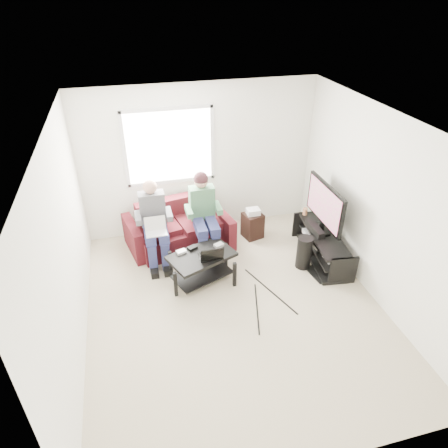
# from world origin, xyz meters

# --- Properties ---
(floor) EXTENTS (4.50, 4.50, 0.00)m
(floor) POSITION_xyz_m (0.00, 0.00, 0.00)
(floor) COLOR beige
(floor) RESTS_ON ground
(ceiling) EXTENTS (4.50, 4.50, 0.00)m
(ceiling) POSITION_xyz_m (0.00, 0.00, 2.60)
(ceiling) COLOR white
(ceiling) RESTS_ON wall_back
(wall_back) EXTENTS (4.50, 0.00, 4.50)m
(wall_back) POSITION_xyz_m (0.00, 2.25, 1.30)
(wall_back) COLOR white
(wall_back) RESTS_ON floor
(wall_front) EXTENTS (4.50, 0.00, 4.50)m
(wall_front) POSITION_xyz_m (0.00, -2.25, 1.30)
(wall_front) COLOR white
(wall_front) RESTS_ON floor
(wall_left) EXTENTS (0.00, 4.50, 4.50)m
(wall_left) POSITION_xyz_m (-2.00, 0.00, 1.30)
(wall_left) COLOR white
(wall_left) RESTS_ON floor
(wall_right) EXTENTS (0.00, 4.50, 4.50)m
(wall_right) POSITION_xyz_m (2.00, 0.00, 1.30)
(wall_right) COLOR white
(wall_right) RESTS_ON floor
(window) EXTENTS (1.48, 0.04, 1.28)m
(window) POSITION_xyz_m (-0.50, 2.23, 1.60)
(window) COLOR white
(window) RESTS_ON wall_back
(sofa) EXTENTS (1.83, 1.06, 0.79)m
(sofa) POSITION_xyz_m (-0.51, 1.74, 0.30)
(sofa) COLOR #4C1316
(sofa) RESTS_ON floor
(person_left) EXTENTS (0.40, 0.71, 1.32)m
(person_left) POSITION_xyz_m (-0.91, 1.46, 0.72)
(person_left) COLOR navy
(person_left) RESTS_ON sofa
(person_right) EXTENTS (0.40, 0.71, 1.36)m
(person_right) POSITION_xyz_m (-0.11, 1.48, 0.78)
(person_right) COLOR navy
(person_right) RESTS_ON sofa
(laptop_silver) EXTENTS (0.37, 0.31, 0.24)m
(laptop_silver) POSITION_xyz_m (-0.91, 1.21, 0.69)
(laptop_silver) COLOR silver
(laptop_silver) RESTS_ON person_left
(coffee_table) EXTENTS (1.09, 0.88, 0.47)m
(coffee_table) POSITION_xyz_m (-0.32, 0.70, 0.35)
(coffee_table) COLOR black
(coffee_table) RESTS_ON floor
(laptop_black) EXTENTS (0.40, 0.35, 0.24)m
(laptop_black) POSITION_xyz_m (-0.20, 0.62, 0.59)
(laptop_black) COLOR black
(laptop_black) RESTS_ON coffee_table
(controller_a) EXTENTS (0.16, 0.13, 0.04)m
(controller_a) POSITION_xyz_m (-0.60, 0.82, 0.49)
(controller_a) COLOR silver
(controller_a) RESTS_ON coffee_table
(controller_b) EXTENTS (0.16, 0.14, 0.04)m
(controller_b) POSITION_xyz_m (-0.42, 0.88, 0.49)
(controller_b) COLOR black
(controller_b) RESTS_ON coffee_table
(controller_c) EXTENTS (0.16, 0.14, 0.04)m
(controller_c) POSITION_xyz_m (-0.02, 0.85, 0.49)
(controller_c) COLOR gray
(controller_c) RESTS_ON coffee_table
(tv_stand) EXTENTS (0.59, 1.46, 0.47)m
(tv_stand) POSITION_xyz_m (1.70, 0.78, 0.21)
(tv_stand) COLOR black
(tv_stand) RESTS_ON floor
(tv) EXTENTS (0.12, 1.10, 0.81)m
(tv) POSITION_xyz_m (1.70, 0.88, 0.93)
(tv) COLOR black
(tv) RESTS_ON tv_stand
(soundbar) EXTENTS (0.12, 0.50, 0.10)m
(soundbar) POSITION_xyz_m (1.58, 0.88, 0.52)
(soundbar) COLOR black
(soundbar) RESTS_ON tv_stand
(drink_cup) EXTENTS (0.08, 0.08, 0.12)m
(drink_cup) POSITION_xyz_m (1.65, 1.41, 0.53)
(drink_cup) COLOR #B3754D
(drink_cup) RESTS_ON tv_stand
(console_white) EXTENTS (0.30, 0.22, 0.06)m
(console_white) POSITION_xyz_m (1.70, 0.38, 0.28)
(console_white) COLOR silver
(console_white) RESTS_ON tv_stand
(console_grey) EXTENTS (0.34, 0.26, 0.08)m
(console_grey) POSITION_xyz_m (1.70, 1.08, 0.29)
(console_grey) COLOR gray
(console_grey) RESTS_ON tv_stand
(console_black) EXTENTS (0.38, 0.30, 0.07)m
(console_black) POSITION_xyz_m (1.70, 0.73, 0.29)
(console_black) COLOR black
(console_black) RESTS_ON tv_stand
(subwoofer) EXTENTS (0.24, 0.24, 0.54)m
(subwoofer) POSITION_xyz_m (1.31, 0.63, 0.27)
(subwoofer) COLOR black
(subwoofer) RESTS_ON floor
(keyboard_floor) EXTENTS (0.20, 0.45, 0.02)m
(keyboard_floor) POSITION_xyz_m (1.42, 0.37, 0.01)
(keyboard_floor) COLOR black
(keyboard_floor) RESTS_ON floor
(end_table) EXTENTS (0.31, 0.31, 0.56)m
(end_table) POSITION_xyz_m (0.80, 1.66, 0.25)
(end_table) COLOR black
(end_table) RESTS_ON floor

